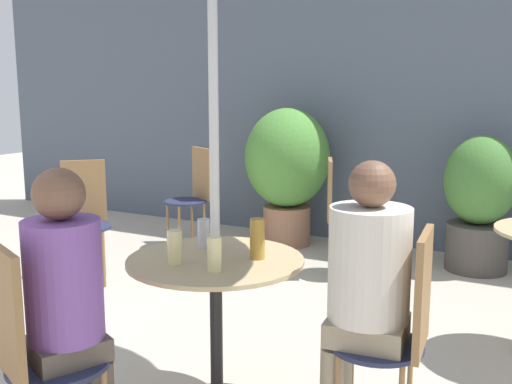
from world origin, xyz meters
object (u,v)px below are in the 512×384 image
object	(u,v)px
bistro_chair_3	(340,207)
potted_plant_1	(480,199)
beer_glass_1	(214,254)
beer_glass_3	(204,233)
seated_person_0	(67,291)
cafe_table_near	(216,293)
bistro_chair_4	(194,189)
potted_plant_0	(287,165)
beer_glass_2	(257,239)
seated_person_1	(365,279)
bistro_chair_0	(31,343)
bistro_chair_1	(401,322)
bistro_chair_2	(85,210)
beer_glass_0	(175,247)

from	to	relation	value
bistro_chair_3	potted_plant_1	distance (m)	1.19
beer_glass_1	beer_glass_3	distance (m)	0.39
seated_person_0	beer_glass_1	size ratio (longest dim) A/B	8.23
cafe_table_near	bistro_chair_4	xyz separation A→B (m)	(-1.78, 2.46, -0.01)
potted_plant_0	potted_plant_1	xyz separation A→B (m)	(1.78, -0.01, -0.18)
cafe_table_near	potted_plant_1	distance (m)	3.04
bistro_chair_4	potted_plant_0	distance (m)	0.93
beer_glass_2	cafe_table_near	bearing A→B (deg)	-153.98
seated_person_1	potted_plant_0	world-z (taller)	potted_plant_0
bistro_chair_0	beer_glass_3	xyz separation A→B (m)	(0.20, 0.91, 0.26)
bistro_chair_1	beer_glass_3	world-z (taller)	bistro_chair_1
bistro_chair_2	beer_glass_3	size ratio (longest dim) A/B	6.61
seated_person_1	beer_glass_0	xyz separation A→B (m)	(-0.81, -0.23, 0.09)
seated_person_0	seated_person_1	xyz separation A→B (m)	(0.98, 0.72, -0.01)
cafe_table_near	bistro_chair_3	bearing A→B (deg)	95.63
potted_plant_0	potted_plant_1	size ratio (longest dim) A/B	1.17
beer_glass_1	beer_glass_2	xyz separation A→B (m)	(0.08, 0.25, 0.02)
cafe_table_near	beer_glass_1	distance (m)	0.31
beer_glass_0	beer_glass_2	world-z (taller)	beer_glass_2
bistro_chair_3	beer_glass_0	size ratio (longest dim) A/B	6.28
bistro_chair_1	bistro_chair_3	size ratio (longest dim) A/B	1.00
bistro_chair_1	beer_glass_1	xyz separation A→B (m)	(-0.75, -0.26, 0.26)
seated_person_1	potted_plant_1	distance (m)	2.87
bistro_chair_3	beer_glass_0	distance (m)	2.44
seated_person_0	beer_glass_2	distance (m)	0.87
potted_plant_0	bistro_chair_3	bearing A→B (deg)	-40.53
bistro_chair_4	potted_plant_0	bearing A→B (deg)	61.39
cafe_table_near	beer_glass_3	xyz separation A→B (m)	(-0.15, 0.13, 0.24)
beer_glass_1	potted_plant_1	bearing A→B (deg)	77.88
beer_glass_1	beer_glass_2	size ratio (longest dim) A/B	0.79
bistro_chair_0	potted_plant_1	xyz separation A→B (m)	(1.11, 3.72, 0.04)
seated_person_0	beer_glass_1	bearing A→B (deg)	-105.08
bistro_chair_0	seated_person_0	world-z (taller)	seated_person_0
cafe_table_near	beer_glass_2	xyz separation A→B (m)	(0.18, 0.09, 0.27)
bistro_chair_4	beer_glass_2	world-z (taller)	bistro_chair_4
beer_glass_1	beer_glass_2	bearing A→B (deg)	73.38
beer_glass_1	bistro_chair_4	bearing A→B (deg)	125.50
bistro_chair_0	beer_glass_1	bearing A→B (deg)	-102.10
beer_glass_2	potted_plant_1	distance (m)	2.92
bistro_chair_1	bistro_chair_2	distance (m)	3.03
beer_glass_2	potted_plant_0	bearing A→B (deg)	112.60
cafe_table_near	seated_person_1	xyz separation A→B (m)	(0.70, 0.07, 0.15)
beer_glass_1	potted_plant_0	xyz separation A→B (m)	(-1.12, 3.12, -0.04)
bistro_chair_1	potted_plant_0	xyz separation A→B (m)	(-1.87, 2.86, 0.22)
bistro_chair_1	beer_glass_0	world-z (taller)	bistro_chair_1
bistro_chair_4	beer_glass_0	world-z (taller)	bistro_chair_4
bistro_chair_0	potted_plant_0	world-z (taller)	potted_plant_0
beer_glass_0	potted_plant_1	size ratio (longest dim) A/B	0.13
potted_plant_1	beer_glass_0	bearing A→B (deg)	-105.93
bistro_chair_2	potted_plant_1	world-z (taller)	potted_plant_1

